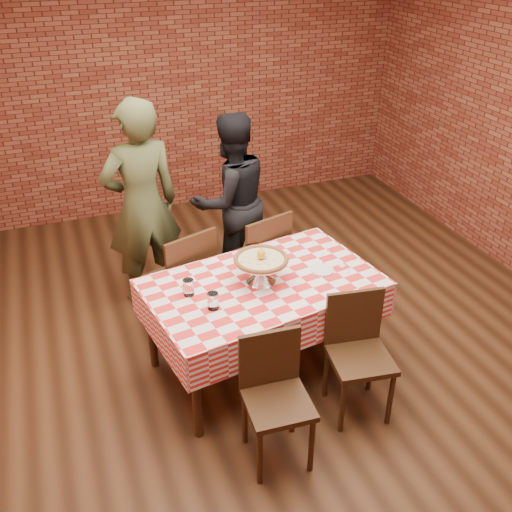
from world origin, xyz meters
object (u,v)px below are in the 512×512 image
at_px(table, 262,325).
at_px(chair_far_left, 179,278).
at_px(pizza_stand, 261,271).
at_px(chair_near_right, 360,360).
at_px(pizza, 261,260).
at_px(chair_far_right, 254,259).
at_px(water_glass_left, 213,301).
at_px(water_glass_right, 188,287).
at_px(diner_black, 231,200).
at_px(chair_near_left, 278,406).
at_px(diner_olive, 142,206).
at_px(condiment_caddy, 253,254).

relative_size(table, chair_far_left, 1.71).
distance_m(pizza_stand, chair_near_right, 0.91).
bearing_deg(pizza, chair_far_left, 122.44).
xyz_separation_m(chair_near_right, chair_far_right, (-0.22, 1.45, 0.03)).
relative_size(water_glass_left, chair_near_right, 0.13).
xyz_separation_m(water_glass_left, water_glass_right, (-0.11, 0.21, 0.00)).
distance_m(pizza, water_glass_right, 0.54).
height_order(chair_far_left, diner_black, diner_black).
xyz_separation_m(pizza, chair_near_left, (-0.22, -0.87, -0.50)).
xyz_separation_m(chair_far_left, diner_olive, (-0.16, 0.52, 0.44)).
relative_size(chair_near_left, chair_near_right, 0.99).
relative_size(chair_far_left, diner_black, 0.59).
bearing_deg(pizza, chair_near_left, -104.38).
relative_size(water_glass_left, chair_far_right, 0.13).
height_order(water_glass_left, chair_far_left, chair_far_left).
bearing_deg(condiment_caddy, chair_near_left, -111.49).
distance_m(water_glass_left, chair_far_left, 0.96).
relative_size(condiment_caddy, chair_near_left, 0.16).
relative_size(diner_olive, diner_black, 1.14).
distance_m(pizza, condiment_caddy, 0.29).
xyz_separation_m(condiment_caddy, chair_far_left, (-0.48, 0.42, -0.36)).
xyz_separation_m(pizza, diner_black, (0.20, 1.28, -0.13)).
xyz_separation_m(chair_near_right, diner_black, (-0.24, 1.96, 0.36)).
bearing_deg(diner_black, table, 70.13).
distance_m(pizza_stand, water_glass_left, 0.46).
xyz_separation_m(chair_near_left, chair_far_right, (0.45, 1.63, 0.04)).
xyz_separation_m(chair_far_left, chair_far_right, (0.67, 0.07, -0.00)).
distance_m(water_glass_left, condiment_caddy, 0.66).
distance_m(chair_far_right, diner_black, 0.61).
height_order(chair_near_left, chair_far_right, chair_far_right).
distance_m(table, chair_near_right, 0.80).
relative_size(chair_far_left, chair_far_right, 1.00).
bearing_deg(water_glass_left, chair_near_right, -29.20).
height_order(pizza_stand, water_glass_left, pizza_stand).
bearing_deg(condiment_caddy, water_glass_left, -142.47).
distance_m(condiment_caddy, diner_black, 1.02).
distance_m(condiment_caddy, chair_near_left, 1.23).
height_order(pizza, diner_black, diner_black).
xyz_separation_m(chair_near_left, diner_black, (0.43, 2.15, 0.37)).
xyz_separation_m(table, chair_near_left, (-0.23, -0.85, 0.06)).
bearing_deg(chair_near_left, water_glass_left, 109.90).
relative_size(water_glass_left, diner_olive, 0.06).
bearing_deg(diner_olive, chair_near_right, 109.91).
height_order(water_glass_right, chair_near_right, same).
relative_size(condiment_caddy, diner_black, 0.08).
height_order(chair_near_left, diner_black, diner_black).
bearing_deg(condiment_caddy, table, -105.49).
height_order(table, pizza_stand, pizza_stand).
bearing_deg(diner_black, water_glass_left, 56.08).
bearing_deg(pizza, water_glass_left, -154.10).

